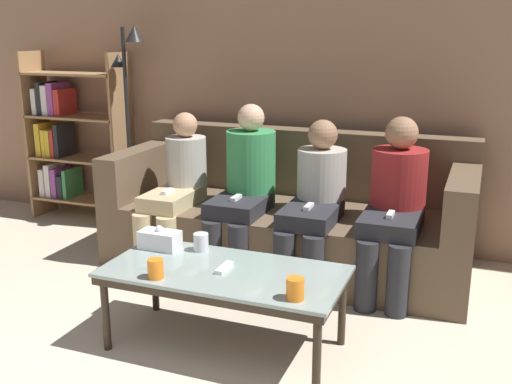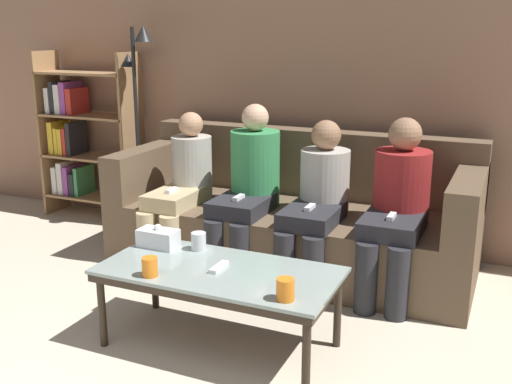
{
  "view_description": "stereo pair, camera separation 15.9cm",
  "coord_description": "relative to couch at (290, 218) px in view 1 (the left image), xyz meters",
  "views": [
    {
      "loc": [
        1.22,
        -0.77,
        1.58
      ],
      "look_at": [
        0.0,
        2.37,
        0.68
      ],
      "focal_mm": 42.0,
      "sensor_mm": 36.0,
      "label": 1
    },
    {
      "loc": [
        1.37,
        -0.71,
        1.58
      ],
      "look_at": [
        0.0,
        2.37,
        0.68
      ],
      "focal_mm": 42.0,
      "sensor_mm": 36.0,
      "label": 2
    }
  ],
  "objects": [
    {
      "name": "standing_lamp",
      "position": [
        -1.38,
        0.18,
        0.67
      ],
      "size": [
        0.31,
        0.26,
        1.62
      ],
      "color": "black",
      "rests_on": "ground_plane"
    },
    {
      "name": "bookshelf",
      "position": [
        -2.1,
        0.32,
        0.37
      ],
      "size": [
        0.89,
        0.32,
        1.42
      ],
      "color": "#9E754C",
      "rests_on": "ground_plane"
    },
    {
      "name": "wall_back",
      "position": [
        0.0,
        0.55,
        0.98
      ],
      "size": [
        12.0,
        0.06,
        2.6
      ],
      "color": "#9E755B",
      "rests_on": "ground_plane"
    },
    {
      "name": "cup_near_left",
      "position": [
        -0.2,
        -1.47,
        0.15
      ],
      "size": [
        0.08,
        0.08,
        0.1
      ],
      "color": "orange",
      "rests_on": "coffee_table"
    },
    {
      "name": "game_remote",
      "position": [
        0.06,
        -1.25,
        0.12
      ],
      "size": [
        0.04,
        0.15,
        0.02
      ],
      "color": "white",
      "rests_on": "coffee_table"
    },
    {
      "name": "seated_person_left_end",
      "position": [
        -0.74,
        -0.26,
        0.22
      ],
      "size": [
        0.31,
        0.68,
        1.04
      ],
      "color": "tan",
      "rests_on": "ground_plane"
    },
    {
      "name": "coffee_table",
      "position": [
        0.06,
        -1.25,
        0.07
      ],
      "size": [
        1.21,
        0.59,
        0.43
      ],
      "color": "#8C9E99",
      "rests_on": "ground_plane"
    },
    {
      "name": "seated_person_mid_left",
      "position": [
        -0.25,
        -0.22,
        0.28
      ],
      "size": [
        0.33,
        0.67,
        1.12
      ],
      "color": "#28282D",
      "rests_on": "ground_plane"
    },
    {
      "name": "seated_person_mid_right",
      "position": [
        0.25,
        -0.25,
        0.23
      ],
      "size": [
        0.32,
        0.71,
        1.04
      ],
      "color": "#28282D",
      "rests_on": "ground_plane"
    },
    {
      "name": "cup_near_right",
      "position": [
        -0.17,
        -1.06,
        0.15
      ],
      "size": [
        0.08,
        0.08,
        0.1
      ],
      "color": "silver",
      "rests_on": "coffee_table"
    },
    {
      "name": "couch",
      "position": [
        0.0,
        0.0,
        0.0
      ],
      "size": [
        2.44,
        0.98,
        0.9
      ],
      "color": "brown",
      "rests_on": "ground_plane"
    },
    {
      "name": "tissue_box",
      "position": [
        -0.39,
        -1.11,
        0.16
      ],
      "size": [
        0.22,
        0.12,
        0.13
      ],
      "color": "white",
      "rests_on": "coffee_table"
    },
    {
      "name": "seated_person_right_end",
      "position": [
        0.74,
        -0.23,
        0.26
      ],
      "size": [
        0.34,
        0.69,
        1.08
      ],
      "color": "#28282D",
      "rests_on": "ground_plane"
    },
    {
      "name": "cup_far_center",
      "position": [
        0.49,
        -1.45,
        0.16
      ],
      "size": [
        0.08,
        0.08,
        0.1
      ],
      "color": "orange",
      "rests_on": "coffee_table"
    }
  ]
}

